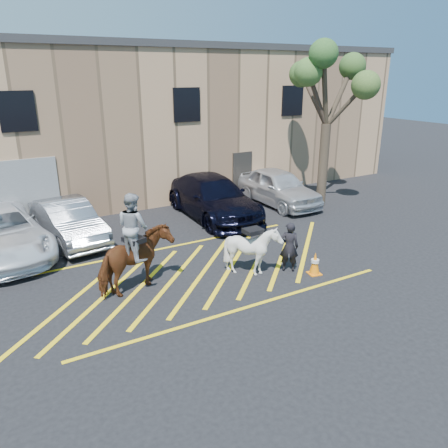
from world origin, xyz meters
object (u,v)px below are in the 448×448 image
car_white_suv (278,187)px  saddled_white (253,250)px  tree (329,79)px  handler (289,247)px  car_silver_sedan (68,221)px  mounted_bay (135,253)px  car_blue_suv (213,197)px  traffic_cone (315,263)px

car_white_suv → saddled_white: (-5.30, -5.84, -0.03)m
car_white_suv → tree: size_ratio=0.68×
car_white_suv → handler: bearing=-123.6°
car_silver_sedan → handler: 8.27m
car_silver_sedan → car_white_suv: 9.66m
car_white_suv → mounted_bay: mounted_bay is taller
tree → car_silver_sedan: bearing=174.4°
saddled_white → car_blue_suv: bearing=73.5°
car_silver_sedan → tree: (11.34, -1.10, 4.93)m
traffic_cone → handler: bearing=132.1°
car_silver_sedan → handler: (5.50, -6.17, 0.05)m
handler → car_blue_suv: bearing=-59.9°
car_silver_sedan → mounted_bay: (0.87, -5.08, 0.42)m
saddled_white → traffic_cone: (1.69, -0.97, -0.45)m
car_blue_suv → handler: car_blue_suv is taller
car_silver_sedan → car_white_suv: car_white_suv is taller
saddled_white → tree: size_ratio=0.22×
handler → traffic_cone: (0.56, -0.62, -0.45)m
car_blue_suv → handler: bearing=-93.2°
handler → tree: 9.15m
car_blue_suv → saddled_white: size_ratio=3.72×
car_white_suv → saddled_white: bearing=-131.9°
car_silver_sedan → mounted_bay: size_ratio=1.58×
handler → mounted_bay: mounted_bay is taller
car_blue_suv → tree: 7.22m
car_silver_sedan → mounted_bay: mounted_bay is taller
car_silver_sedan → car_white_suv: (9.66, 0.02, 0.08)m
car_blue_suv → saddled_white: 5.95m
mounted_bay → saddled_white: size_ratio=1.81×
car_silver_sedan → saddled_white: 7.27m
car_white_suv → traffic_cone: bearing=-117.6°
mounted_bay → saddled_white: (3.50, -0.74, -0.37)m
handler → traffic_cone: bearing=167.5°
mounted_bay → tree: 12.08m
car_white_suv → handler: 7.46m
car_silver_sedan → tree: bearing=-13.5°
car_blue_suv → tree: bearing=-8.5°
car_white_suv → handler: car_white_suv is taller
mounted_bay → traffic_cone: bearing=-18.2°
saddled_white → car_white_suv: bearing=47.8°
car_blue_suv → tree: size_ratio=0.82×
handler → saddled_white: (-1.13, 0.36, 0.00)m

